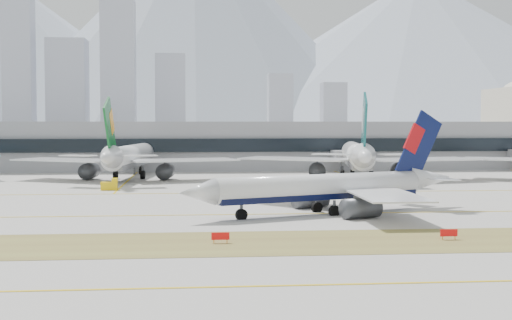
{
  "coord_description": "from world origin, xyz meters",
  "views": [
    {
      "loc": [
        -8.99,
        -117.77,
        14.65
      ],
      "look_at": [
        3.49,
        18.0,
        7.5
      ],
      "focal_mm": 50.0,
      "sensor_mm": 36.0,
      "label": 1
    }
  ],
  "objects": [
    {
      "name": "ground",
      "position": [
        0.0,
        0.0,
        0.0
      ],
      "size": [
        3000.0,
        3000.0,
        0.0
      ],
      "primitive_type": "plane",
      "color": "#A9A59E",
      "rests_on": "ground"
    },
    {
      "name": "terminal",
      "position": [
        0.0,
        114.84,
        7.5
      ],
      "size": [
        280.0,
        43.1,
        15.0
      ],
      "color": "gray",
      "rests_on": "ground"
    },
    {
      "name": "apron_markings",
      "position": [
        0.0,
        -53.95,
        0.02
      ],
      "size": [
        360.0,
        122.22,
        0.06
      ],
      "color": "brown",
      "rests_on": "ground"
    },
    {
      "name": "hold_sign_right",
      "position": [
        23.12,
        -32.0,
        0.88
      ],
      "size": [
        2.2,
        0.15,
        1.35
      ],
      "color": "red",
      "rests_on": "ground"
    },
    {
      "name": "mountain_ridge",
      "position": [
        33.0,
        1404.14,
        181.85
      ],
      "size": [
        2830.0,
        1120.0,
        470.0
      ],
      "color": "#9EA8B7",
      "rests_on": "ground"
    },
    {
      "name": "gse_b",
      "position": [
        -26.51,
        38.67,
        1.05
      ],
      "size": [
        3.55,
        2.0,
        2.6
      ],
      "color": "yellow",
      "rests_on": "ground"
    },
    {
      "name": "widebody_cathay",
      "position": [
        33.92,
        62.82,
        5.83
      ],
      "size": [
        60.75,
        60.09,
        21.94
      ],
      "rotation": [
        0.0,
        0.0,
        1.41
      ],
      "color": "white",
      "rests_on": "ground"
    },
    {
      "name": "hold_sign_left",
      "position": [
        -5.44,
        -32.0,
        0.88
      ],
      "size": [
        2.2,
        0.15,
        1.35
      ],
      "color": "red",
      "rests_on": "ground"
    },
    {
      "name": "taxiing_airliner",
      "position": [
        13.37,
        -4.94,
        4.11
      ],
      "size": [
        48.54,
        41.03,
        17.04
      ],
      "rotation": [
        0.0,
        0.0,
        3.52
      ],
      "color": "white",
      "rests_on": "ground"
    },
    {
      "name": "city_skyline",
      "position": [
        -106.76,
        453.42,
        49.8
      ],
      "size": [
        342.0,
        49.8,
        140.0
      ],
      "color": "#A1A6B7",
      "rests_on": "ground"
    },
    {
      "name": "widebody_eva",
      "position": [
        -25.12,
        68.58,
        5.56
      ],
      "size": [
        58.26,
        57.38,
        20.9
      ],
      "rotation": [
        0.0,
        0.0,
        1.45
      ],
      "color": "white",
      "rests_on": "ground"
    },
    {
      "name": "gse_c",
      "position": [
        25.37,
        41.84,
        1.05
      ],
      "size": [
        3.55,
        2.0,
        2.6
      ],
      "color": "yellow",
      "rests_on": "ground"
    }
  ]
}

